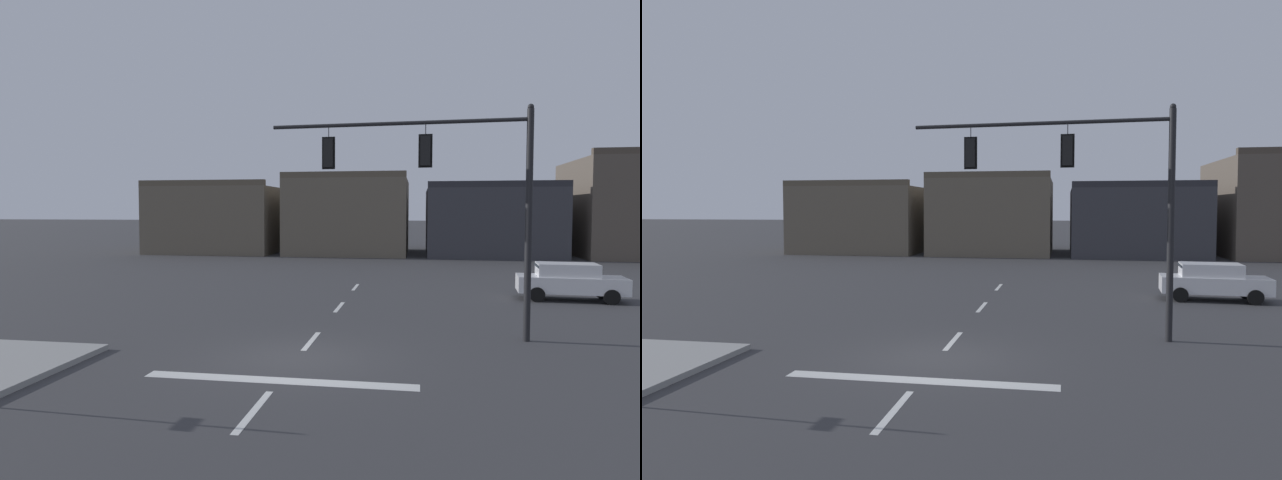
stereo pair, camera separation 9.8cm
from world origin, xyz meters
TOP-DOWN VIEW (x-y plane):
  - ground_plane at (0.00, 0.00)m, footprint 400.00×400.00m
  - stop_bar_paint at (0.00, -2.00)m, footprint 6.40×0.50m
  - lane_centreline at (0.00, 2.00)m, footprint 0.16×26.40m
  - signal_mast_near_side at (4.05, 3.22)m, footprint 7.96×0.63m
  - car_lot_nearside at (9.61, 11.44)m, footprint 4.57×2.20m
  - building_row at (4.30, 37.17)m, footprint 45.90×13.24m

SIDE VIEW (x-z plane):
  - ground_plane at x=0.00m, z-range 0.00..0.00m
  - lane_centreline at x=0.00m, z-range 0.00..0.01m
  - stop_bar_paint at x=0.00m, z-range 0.00..0.01m
  - car_lot_nearside at x=9.61m, z-range 0.05..1.66m
  - building_row at x=4.30m, z-range -0.97..7.66m
  - signal_mast_near_side at x=4.05m, z-range 1.34..8.36m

